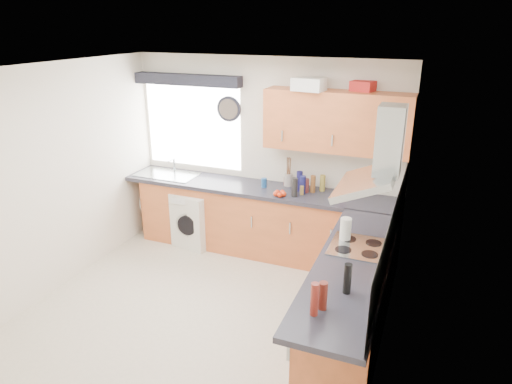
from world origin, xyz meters
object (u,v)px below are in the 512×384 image
at_px(oven, 355,292).
at_px(upper_cabinets, 337,122).
at_px(extractor_hood, 378,160).
at_px(washing_machine, 196,218).

xyz_separation_m(oven, upper_cabinets, (-0.55, 1.32, 1.38)).
xyz_separation_m(oven, extractor_hood, (0.10, -0.00, 1.34)).
bearing_deg(oven, upper_cabinets, 112.54).
xyz_separation_m(upper_cabinets, washing_machine, (-1.79, -0.23, -1.42)).
bearing_deg(upper_cabinets, oven, -67.46).
height_order(oven, upper_cabinets, upper_cabinets).
relative_size(extractor_hood, upper_cabinets, 0.46).
distance_m(oven, extractor_hood, 1.35).
relative_size(upper_cabinets, washing_machine, 2.26).
relative_size(oven, washing_machine, 1.13).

